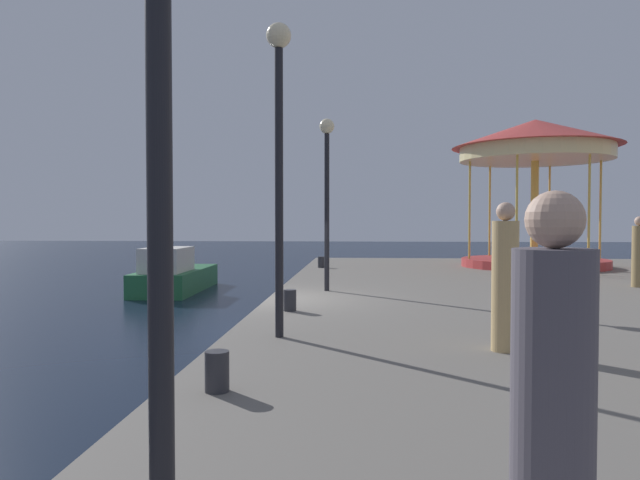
{
  "coord_description": "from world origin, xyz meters",
  "views": [
    {
      "loc": [
        1.99,
        -12.67,
        2.47
      ],
      "look_at": [
        0.77,
        5.53,
        1.9
      ],
      "focal_mm": 32.97,
      "sensor_mm": 36.0,
      "label": 1
    }
  ],
  "objects_px": {
    "motorboat_green": "(174,275)",
    "person_far_corner": "(552,421)",
    "bollard_south": "(217,371)",
    "person_by_the_water": "(505,281)",
    "person_near_carousel": "(639,254)",
    "bollard_center": "(321,262)",
    "carousel": "(535,157)",
    "lamp_post_mid_promenade": "(279,125)",
    "bollard_north": "(290,300)",
    "lamp_post_far_end": "(327,173)"
  },
  "relations": [
    {
      "from": "carousel",
      "to": "lamp_post_mid_promenade",
      "type": "height_order",
      "value": "carousel"
    },
    {
      "from": "carousel",
      "to": "person_far_corner",
      "type": "bearing_deg",
      "value": -106.05
    },
    {
      "from": "lamp_post_far_end",
      "to": "person_far_corner",
      "type": "xyz_separation_m",
      "value": [
        1.58,
        -11.63,
        -2.0
      ]
    },
    {
      "from": "carousel",
      "to": "person_far_corner",
      "type": "xyz_separation_m",
      "value": [
        -5.63,
        -19.58,
        -3.2
      ]
    },
    {
      "from": "bollard_south",
      "to": "lamp_post_mid_promenade",
      "type": "bearing_deg",
      "value": 84.95
    },
    {
      "from": "person_by_the_water",
      "to": "person_far_corner",
      "type": "bearing_deg",
      "value": -101.67
    },
    {
      "from": "lamp_post_mid_promenade",
      "to": "person_by_the_water",
      "type": "relative_size",
      "value": 2.34
    },
    {
      "from": "person_far_corner",
      "to": "person_by_the_water",
      "type": "relative_size",
      "value": 0.94
    },
    {
      "from": "lamp_post_mid_promenade",
      "to": "bollard_center",
      "type": "bearing_deg",
      "value": 90.99
    },
    {
      "from": "bollard_south",
      "to": "person_by_the_water",
      "type": "bearing_deg",
      "value": 31.91
    },
    {
      "from": "lamp_post_mid_promenade",
      "to": "person_by_the_water",
      "type": "distance_m",
      "value": 3.78
    },
    {
      "from": "lamp_post_far_end",
      "to": "person_near_carousel",
      "type": "xyz_separation_m",
      "value": [
        7.9,
        1.34,
        -2.0
      ]
    },
    {
      "from": "lamp_post_mid_promenade",
      "to": "person_by_the_water",
      "type": "bearing_deg",
      "value": -13.19
    },
    {
      "from": "person_near_carousel",
      "to": "lamp_post_far_end",
      "type": "bearing_deg",
      "value": -170.4
    },
    {
      "from": "bollard_center",
      "to": "person_near_carousel",
      "type": "distance_m",
      "value": 10.27
    },
    {
      "from": "lamp_post_mid_promenade",
      "to": "bollard_north",
      "type": "distance_m",
      "value": 3.78
    },
    {
      "from": "carousel",
      "to": "person_far_corner",
      "type": "distance_m",
      "value": 20.62
    },
    {
      "from": "motorboat_green",
      "to": "person_by_the_water",
      "type": "height_order",
      "value": "person_by_the_water"
    },
    {
      "from": "carousel",
      "to": "bollard_south",
      "type": "distance_m",
      "value": 18.58
    },
    {
      "from": "person_far_corner",
      "to": "bollard_north",
      "type": "bearing_deg",
      "value": 104.01
    },
    {
      "from": "motorboat_green",
      "to": "person_far_corner",
      "type": "height_order",
      "value": "person_far_corner"
    },
    {
      "from": "motorboat_green",
      "to": "bollard_south",
      "type": "distance_m",
      "value": 15.44
    },
    {
      "from": "bollard_south",
      "to": "person_near_carousel",
      "type": "relative_size",
      "value": 0.22
    },
    {
      "from": "motorboat_green",
      "to": "bollard_center",
      "type": "relative_size",
      "value": 12.92
    },
    {
      "from": "carousel",
      "to": "bollard_north",
      "type": "height_order",
      "value": "carousel"
    },
    {
      "from": "bollard_north",
      "to": "person_far_corner",
      "type": "xyz_separation_m",
      "value": [
        2.09,
        -8.39,
        0.64
      ]
    },
    {
      "from": "lamp_post_mid_promenade",
      "to": "bollard_center",
      "type": "height_order",
      "value": "lamp_post_mid_promenade"
    },
    {
      "from": "lamp_post_mid_promenade",
      "to": "bollard_north",
      "type": "relative_size",
      "value": 11.26
    },
    {
      "from": "carousel",
      "to": "person_by_the_water",
      "type": "distance_m",
      "value": 15.4
    },
    {
      "from": "person_by_the_water",
      "to": "carousel",
      "type": "bearing_deg",
      "value": 72.41
    },
    {
      "from": "lamp_post_far_end",
      "to": "person_far_corner",
      "type": "relative_size",
      "value": 2.3
    },
    {
      "from": "lamp_post_mid_promenade",
      "to": "lamp_post_far_end",
      "type": "height_order",
      "value": "lamp_post_mid_promenade"
    },
    {
      "from": "carousel",
      "to": "person_by_the_water",
      "type": "height_order",
      "value": "carousel"
    },
    {
      "from": "lamp_post_mid_promenade",
      "to": "person_far_corner",
      "type": "xyz_separation_m",
      "value": [
        1.95,
        -5.91,
        -2.22
      ]
    },
    {
      "from": "person_by_the_water",
      "to": "person_near_carousel",
      "type": "xyz_separation_m",
      "value": [
        5.24,
        7.76,
        -0.06
      ]
    },
    {
      "from": "bollard_south",
      "to": "person_far_corner",
      "type": "height_order",
      "value": "person_far_corner"
    },
    {
      "from": "person_near_carousel",
      "to": "lamp_post_mid_promenade",
      "type": "bearing_deg",
      "value": -139.56
    },
    {
      "from": "person_far_corner",
      "to": "person_near_carousel",
      "type": "bearing_deg",
      "value": 64.01
    },
    {
      "from": "motorboat_green",
      "to": "bollard_north",
      "type": "height_order",
      "value": "motorboat_green"
    },
    {
      "from": "carousel",
      "to": "bollard_north",
      "type": "xyz_separation_m",
      "value": [
        -7.72,
        -11.19,
        -3.85
      ]
    },
    {
      "from": "motorboat_green",
      "to": "carousel",
      "type": "bearing_deg",
      "value": 8.12
    },
    {
      "from": "bollard_center",
      "to": "lamp_post_mid_promenade",
      "type": "bearing_deg",
      "value": -89.01
    },
    {
      "from": "lamp_post_mid_promenade",
      "to": "bollard_south",
      "type": "distance_m",
      "value": 3.97
    },
    {
      "from": "motorboat_green",
      "to": "person_by_the_water",
      "type": "relative_size",
      "value": 2.69
    },
    {
      "from": "person_near_carousel",
      "to": "bollard_center",
      "type": "bearing_deg",
      "value": 146.0
    },
    {
      "from": "carousel",
      "to": "lamp_post_mid_promenade",
      "type": "xyz_separation_m",
      "value": [
        -7.58,
        -13.66,
        -0.99
      ]
    },
    {
      "from": "lamp_post_far_end",
      "to": "bollard_south",
      "type": "xyz_separation_m",
      "value": [
        -0.62,
        -8.46,
        -2.64
      ]
    },
    {
      "from": "person_by_the_water",
      "to": "person_near_carousel",
      "type": "bearing_deg",
      "value": 55.95
    },
    {
      "from": "lamp_post_far_end",
      "to": "person_far_corner",
      "type": "bearing_deg",
      "value": -82.27
    },
    {
      "from": "bollard_center",
      "to": "bollard_north",
      "type": "bearing_deg",
      "value": -89.55
    }
  ]
}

